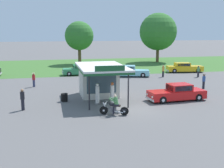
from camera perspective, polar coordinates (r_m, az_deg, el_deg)
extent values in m
plane|color=#5B5959|center=(23.19, 4.16, -5.12)|extent=(300.00, 300.00, 0.00)
cube|color=#3D6B2D|center=(52.14, -5.36, 3.67)|extent=(120.00, 24.00, 0.01)
cube|color=beige|center=(27.84, -2.73, 0.71)|extent=(3.42, 3.48, 2.98)
cube|color=#384C56|center=(26.16, -2.09, 0.20)|extent=(2.74, 0.05, 1.91)
cube|color=silver|center=(25.95, -2.12, 3.50)|extent=(4.12, 7.38, 0.16)
cube|color=#195128|center=(25.97, -2.12, 3.10)|extent=(4.12, 7.38, 0.18)
cube|color=#195128|center=(22.35, -0.41, 3.12)|extent=(2.40, 0.08, 0.44)
cylinder|color=black|center=(23.40, 3.27, -1.20)|extent=(0.12, 0.12, 2.98)
cylinder|color=black|center=(22.75, -4.57, -1.56)|extent=(0.12, 0.12, 2.98)
cube|color=slate|center=(24.90, -2.90, -3.88)|extent=(0.44, 0.44, 0.10)
cylinder|color=silver|center=(24.71, -2.92, -2.13)|extent=(0.34, 0.34, 1.47)
cube|color=white|center=(24.52, -2.85, -2.05)|extent=(0.22, 0.02, 0.28)
sphere|color=white|center=(24.54, -2.94, -0.14)|extent=(0.26, 0.26, 0.26)
cube|color=slate|center=(25.14, 0.05, -3.72)|extent=(0.44, 0.44, 0.10)
cylinder|color=silver|center=(24.96, 0.05, -1.95)|extent=(0.34, 0.34, 1.50)
cube|color=white|center=(24.77, 0.14, -1.87)|extent=(0.22, 0.02, 0.28)
sphere|color=orange|center=(24.78, 0.05, 0.06)|extent=(0.26, 0.26, 0.26)
cylinder|color=black|center=(21.77, -1.66, -5.27)|extent=(0.63, 0.32, 0.64)
cylinder|color=silver|center=(21.77, -1.66, -5.27)|extent=(0.19, 0.17, 0.16)
cylinder|color=black|center=(21.57, 2.49, -5.43)|extent=(0.63, 0.32, 0.64)
cylinder|color=silver|center=(21.57, 2.49, -5.43)|extent=(0.19, 0.17, 0.16)
ellipsoid|color=black|center=(21.55, 0.14, -4.17)|extent=(0.61, 0.42, 0.24)
cube|color=#59595E|center=(21.64, 0.27, -5.09)|extent=(0.50, 0.38, 0.36)
cube|color=black|center=(21.52, 1.07, -4.36)|extent=(0.54, 0.41, 0.10)
cylinder|color=silver|center=(21.68, -1.40, -4.57)|extent=(0.37, 0.20, 0.71)
cylinder|color=silver|center=(21.57, -1.09, -3.61)|extent=(0.28, 0.67, 0.04)
sphere|color=silver|center=(21.62, -1.35, -4.01)|extent=(0.16, 0.16, 0.16)
cube|color=black|center=(21.54, 2.36, -5.12)|extent=(0.48, 0.32, 0.12)
cylinder|color=silver|center=(21.49, 1.28, -5.59)|extent=(0.69, 0.32, 0.18)
cube|color=black|center=(21.51, 0.88, -4.19)|extent=(0.49, 0.46, 0.14)
cylinder|color=black|center=(21.49, 0.29, -5.31)|extent=(0.19, 0.26, 0.56)
cylinder|color=black|center=(21.80, 0.41, -5.09)|extent=(0.19, 0.26, 0.56)
cylinder|color=#4C8C4C|center=(21.44, 0.78, -3.38)|extent=(0.50, 0.44, 0.60)
sphere|color=beige|center=(21.36, 0.62, -2.40)|extent=(0.22, 0.22, 0.22)
cylinder|color=#4C8C4C|center=(21.26, 0.07, -3.27)|extent=(0.53, 0.27, 0.31)
cylinder|color=#4C8C4C|center=(21.64, 0.22, -3.02)|extent=(0.53, 0.27, 0.31)
cube|color=red|center=(26.73, 12.73, -2.02)|extent=(5.30, 2.13, 0.74)
cube|color=red|center=(26.73, 13.29, -0.60)|extent=(2.07, 1.71, 0.58)
cube|color=#283847|center=(26.27, 11.44, -0.72)|extent=(0.13, 1.41, 0.47)
cube|color=#283847|center=(26.06, 14.13, -0.92)|extent=(1.68, 0.13, 0.44)
cube|color=#283847|center=(27.40, 12.49, -0.30)|extent=(1.68, 0.13, 0.44)
cube|color=silver|center=(25.64, 7.54, -2.96)|extent=(0.22, 1.73, 0.18)
cube|color=silver|center=(28.13, 17.42, -2.15)|extent=(0.22, 1.73, 0.18)
sphere|color=white|center=(25.06, 8.06, -2.62)|extent=(0.18, 0.18, 0.18)
sphere|color=white|center=(26.09, 7.03, -2.06)|extent=(0.18, 0.18, 0.18)
cylinder|color=black|center=(25.25, 10.10, -3.18)|extent=(0.67, 0.24, 0.66)
cylinder|color=silver|center=(25.25, 10.10, -3.18)|extent=(0.31, 0.24, 0.30)
cylinder|color=black|center=(26.73, 8.51, -2.36)|extent=(0.67, 0.24, 0.66)
cylinder|color=silver|center=(26.73, 8.51, -2.36)|extent=(0.31, 0.24, 0.30)
cylinder|color=black|center=(26.97, 16.88, -2.59)|extent=(0.67, 0.24, 0.66)
cylinder|color=silver|center=(26.97, 16.88, -2.59)|extent=(0.31, 0.24, 0.30)
cylinder|color=black|center=(28.36, 15.03, -1.86)|extent=(0.67, 0.24, 0.66)
cylinder|color=silver|center=(28.36, 15.03, -1.86)|extent=(0.31, 0.24, 0.30)
cube|color=#7AC6D1|center=(39.65, 3.53, 2.30)|extent=(5.56, 3.08, 0.74)
cube|color=#7AC6D1|center=(39.55, 2.89, 3.26)|extent=(2.71, 2.12, 0.60)
cube|color=#283847|center=(39.58, 4.59, 3.24)|extent=(0.40, 1.33, 0.48)
cube|color=#283847|center=(40.31, 2.89, 3.40)|extent=(1.96, 0.56, 0.46)
cube|color=#283847|center=(38.80, 2.90, 3.12)|extent=(1.96, 0.56, 0.46)
cube|color=silver|center=(39.82, 7.37, 1.90)|extent=(0.55, 1.64, 0.18)
cube|color=silver|center=(39.74, -0.33, 1.97)|extent=(0.55, 1.64, 0.18)
sphere|color=white|center=(40.33, 7.33, 2.42)|extent=(0.18, 0.18, 0.18)
sphere|color=white|center=(39.22, 7.46, 2.19)|extent=(0.18, 0.18, 0.18)
cylinder|color=black|center=(40.56, 6.05, 2.13)|extent=(0.69, 0.37, 0.66)
cylinder|color=silver|center=(40.56, 6.05, 2.13)|extent=(0.34, 0.29, 0.30)
cylinder|color=black|center=(38.94, 6.19, 1.77)|extent=(0.69, 0.37, 0.66)
cylinder|color=silver|center=(38.94, 6.19, 1.77)|extent=(0.34, 0.29, 0.30)
cylinder|color=black|center=(40.50, 0.97, 2.18)|extent=(0.69, 0.37, 0.66)
cylinder|color=silver|center=(40.50, 0.97, 2.18)|extent=(0.34, 0.29, 0.30)
cylinder|color=black|center=(38.89, 0.90, 1.82)|extent=(0.69, 0.37, 0.66)
cylinder|color=silver|center=(38.89, 0.90, 1.82)|extent=(0.34, 0.29, 0.30)
cube|color=silver|center=(43.18, -21.32, 1.93)|extent=(0.12, 1.78, 0.18)
cube|color=#2D844C|center=(41.29, -6.36, 2.61)|extent=(4.97, 1.88, 0.77)
cube|color=#2D844C|center=(41.22, -6.18, 3.51)|extent=(2.28, 1.61, 0.52)
cube|color=#283847|center=(41.09, -7.71, 3.45)|extent=(0.07, 1.39, 0.42)
cube|color=#283847|center=(40.47, -6.04, 3.38)|extent=(1.91, 0.07, 0.40)
cube|color=#283847|center=(41.98, -6.32, 3.63)|extent=(1.91, 0.07, 0.40)
cube|color=silver|center=(41.09, -9.80, 2.10)|extent=(0.16, 1.69, 0.18)
cube|color=silver|center=(41.72, -2.95, 2.37)|extent=(0.16, 1.69, 0.18)
sphere|color=white|center=(40.48, -9.77, 2.41)|extent=(0.18, 0.18, 0.18)
sphere|color=white|center=(41.60, -9.89, 2.63)|extent=(0.18, 0.18, 0.18)
cylinder|color=black|center=(40.33, -8.56, 2.02)|extent=(0.66, 0.21, 0.66)
cylinder|color=silver|center=(40.33, -8.56, 2.02)|extent=(0.30, 0.23, 0.30)
cylinder|color=black|center=(41.96, -8.77, 2.35)|extent=(0.66, 0.21, 0.66)
cylinder|color=silver|center=(41.96, -8.77, 2.35)|extent=(0.30, 0.23, 0.30)
cylinder|color=black|center=(40.76, -3.86, 2.21)|extent=(0.66, 0.21, 0.66)
cylinder|color=silver|center=(40.76, -3.86, 2.21)|extent=(0.30, 0.23, 0.30)
cylinder|color=black|center=(42.38, -4.25, 2.53)|extent=(0.66, 0.21, 0.66)
cylinder|color=silver|center=(42.38, -4.25, 2.53)|extent=(0.30, 0.23, 0.30)
cube|color=gold|center=(45.18, 14.27, 3.03)|extent=(5.57, 2.51, 0.77)
cube|color=gold|center=(44.98, 13.84, 3.83)|extent=(2.42, 1.86, 0.51)
cube|color=#283847|center=(45.33, 15.15, 3.82)|extent=(0.23, 1.37, 0.40)
cube|color=#283847|center=(45.70, 13.54, 3.95)|extent=(1.87, 0.29, 0.38)
cube|color=#283847|center=(44.26, 14.15, 3.71)|extent=(1.87, 0.29, 0.38)
cube|color=silver|center=(46.16, 17.46, 2.69)|extent=(0.35, 1.68, 0.18)
cube|color=silver|center=(44.42, 10.94, 2.69)|extent=(0.35, 1.68, 0.18)
sphere|color=white|center=(46.65, 17.23, 3.16)|extent=(0.18, 0.18, 0.18)
sphere|color=white|center=(45.60, 17.75, 2.97)|extent=(0.18, 0.18, 0.18)
cylinder|color=black|center=(46.60, 16.07, 2.87)|extent=(0.68, 0.29, 0.66)
cylinder|color=silver|center=(46.60, 16.07, 2.87)|extent=(0.32, 0.26, 0.30)
cylinder|color=black|center=(45.07, 16.80, 2.58)|extent=(0.68, 0.29, 0.66)
cylinder|color=silver|center=(45.07, 16.80, 2.58)|extent=(0.32, 0.26, 0.30)
cylinder|color=black|center=(45.44, 11.74, 2.88)|extent=(0.68, 0.29, 0.66)
cylinder|color=silver|center=(45.44, 11.74, 2.88)|extent=(0.32, 0.26, 0.30)
cylinder|color=black|center=(43.87, 12.34, 2.59)|extent=(0.68, 0.29, 0.66)
cylinder|color=silver|center=(43.87, 12.34, 2.59)|extent=(0.32, 0.26, 0.30)
cylinder|color=black|center=(32.81, 17.78, -0.20)|extent=(0.26, 0.26, 0.82)
cylinder|color=#2D4C8C|center=(32.69, 17.85, 1.00)|extent=(0.34, 0.34, 0.58)
sphere|color=brown|center=(32.63, 17.89, 1.70)|extent=(0.22, 0.22, 0.22)
cylinder|color=black|center=(32.61, 17.89, 1.83)|extent=(0.35, 0.35, 0.02)
cylinder|color=black|center=(40.76, 16.80, 1.87)|extent=(0.26, 0.26, 0.79)
cylinder|color=#4C8C4C|center=(40.67, 16.85, 2.81)|extent=(0.34, 0.34, 0.56)
sphere|color=brown|center=(40.62, 16.88, 3.36)|extent=(0.21, 0.21, 0.21)
cylinder|color=#2D3351|center=(33.47, -15.30, 0.13)|extent=(0.26, 0.26, 0.81)
cylinder|color=#B21E23|center=(33.35, -15.36, 1.29)|extent=(0.34, 0.34, 0.57)
sphere|color=#9E704C|center=(33.29, -15.39, 1.96)|extent=(0.22, 0.22, 0.22)
cylinder|color=beige|center=(33.28, -15.40, 2.09)|extent=(0.35, 0.35, 0.02)
cylinder|color=black|center=(23.96, -17.35, -3.98)|extent=(0.26, 0.26, 0.88)
cylinder|color=black|center=(23.79, -17.45, -2.23)|extent=(0.34, 0.34, 0.62)
sphere|color=#9E704C|center=(23.70, -17.50, -1.22)|extent=(0.24, 0.24, 0.24)
cylinder|color=black|center=(39.75, 10.14, 1.97)|extent=(0.26, 0.26, 0.82)
cylinder|color=gold|center=(39.66, 10.18, 2.97)|extent=(0.34, 0.34, 0.58)
sphere|color=#9E704C|center=(39.61, 10.20, 3.55)|extent=(0.22, 0.22, 0.22)
cylinder|color=brown|center=(54.66, -6.47, 5.70)|extent=(0.59, 0.59, 3.30)
sphere|color=#33702D|center=(54.47, -6.55, 9.54)|extent=(5.38, 5.38, 5.38)
cylinder|color=brown|center=(58.52, 9.06, 5.95)|extent=(0.58, 0.58, 3.28)
sphere|color=#33702D|center=(58.34, 9.19, 10.26)|extent=(7.37, 7.37, 7.37)
sphere|color=#33702D|center=(57.89, 8.61, 9.55)|extent=(4.58, 4.58, 4.58)
cylinder|color=black|center=(26.11, -9.46, -3.24)|extent=(0.60, 0.60, 0.18)
cylinder|color=black|center=(26.07, -9.47, -2.85)|extent=(0.60, 0.60, 0.18)
cylinder|color=black|center=(26.03, -9.48, -2.47)|extent=(0.60, 0.60, 0.18)
cylinder|color=black|center=(25.99, -9.49, -2.08)|extent=(0.60, 0.60, 0.18)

